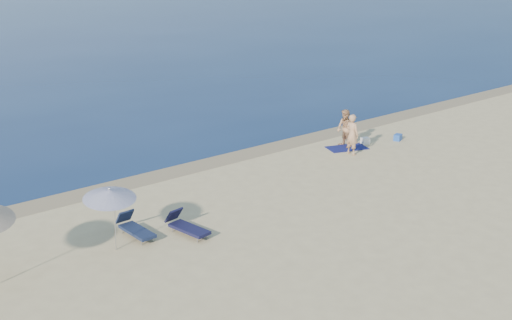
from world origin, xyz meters
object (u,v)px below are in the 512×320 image
(person_left, at_px, (352,134))
(person_right, at_px, (345,129))
(blue_cooler, at_px, (398,137))
(umbrella_near, at_px, (110,194))

(person_left, distance_m, person_right, 1.13)
(person_left, bearing_deg, blue_cooler, -90.18)
(person_right, relative_size, umbrella_near, 0.85)
(person_left, distance_m, umbrella_near, 13.64)
(person_right, relative_size, blue_cooler, 4.23)
(person_right, bearing_deg, umbrella_near, -67.61)
(person_right, bearing_deg, person_left, -19.90)
(blue_cooler, relative_size, umbrella_near, 0.20)
(person_left, height_order, person_right, person_left)
(person_right, xyz_separation_m, umbrella_near, (-14.04, -2.98, 0.96))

